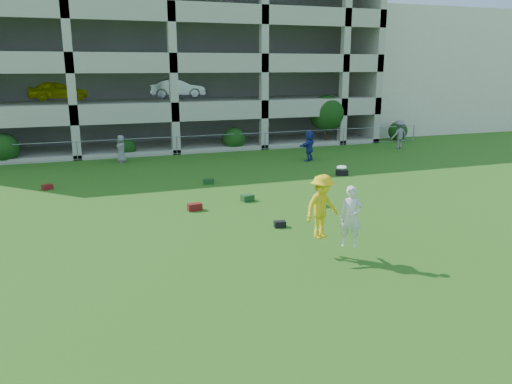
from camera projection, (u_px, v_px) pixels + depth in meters
name	position (u px, v px, depth m)	size (l,w,h in m)	color
ground	(302.00, 261.00, 14.51)	(100.00, 100.00, 0.00)	#235114
stucco_building	(402.00, 71.00, 46.34)	(16.00, 14.00, 10.00)	beige
bystander_c	(121.00, 149.00, 29.13)	(0.79, 0.51, 1.62)	slate
bystander_d	(309.00, 146.00, 29.70)	(1.66, 0.53, 1.79)	navy
bystander_f	(399.00, 134.00, 34.04)	(1.26, 0.73, 1.96)	slate
bag_red_a	(195.00, 207.00, 19.60)	(0.55, 0.30, 0.28)	#5B140F
bag_black_b	(280.00, 224.00, 17.57)	(0.40, 0.25, 0.22)	black
bag_green_c	(247.00, 198.00, 20.97)	(0.50, 0.35, 0.26)	#13351A
crate_d	(320.00, 203.00, 20.18)	(0.35, 0.35, 0.30)	black
bag_black_e	(342.00, 173.00, 25.83)	(0.60, 0.30, 0.30)	black
bag_red_f	(47.00, 187.00, 22.89)	(0.45, 0.28, 0.24)	#5A0F10
bag_green_g	(209.00, 181.00, 23.98)	(0.50, 0.30, 0.25)	#163915
frisbee_contest	(328.00, 209.00, 14.50)	(1.65, 1.61, 2.30)	yellow
parking_garage	(152.00, 59.00, 38.31)	(30.00, 14.00, 12.00)	#9E998C
fence	(177.00, 145.00, 31.71)	(36.06, 0.06, 1.20)	gray
shrub_row	(242.00, 127.00, 33.62)	(34.38, 2.52, 3.50)	#163D11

